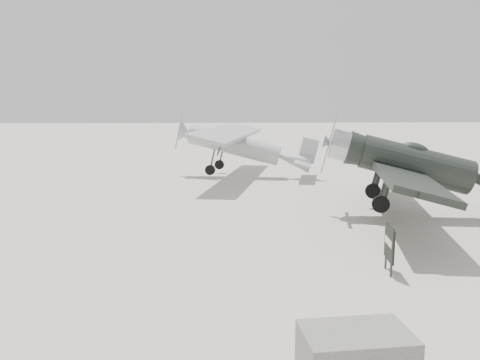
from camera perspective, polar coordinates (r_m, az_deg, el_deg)
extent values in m
plane|color=#ABA598|center=(14.71, 8.37, -7.97)|extent=(160.00, 160.00, 0.00)
cylinder|color=black|center=(18.95, 20.59, 1.67)|extent=(4.28, 2.12, 1.30)
cylinder|color=#A8AAAC|center=(18.61, 11.98, 1.94)|extent=(1.06, 1.30, 1.16)
cone|color=#A8AAAC|center=(18.59, 10.26, 1.99)|extent=(0.43, 0.58, 0.52)
cube|color=#A8AAAC|center=(18.59, 10.46, 1.98)|extent=(0.09, 0.18, 2.42)
ellipsoid|color=black|center=(18.85, 20.14, 3.43)|extent=(1.13, 0.83, 0.43)
cube|color=black|center=(18.88, 18.59, 0.75)|extent=(4.22, 11.34, 0.20)
cylinder|color=black|center=(17.84, 17.82, -3.88)|extent=(0.65, 0.28, 0.63)
cylinder|color=black|center=(20.27, 16.81, -2.24)|extent=(0.65, 0.28, 0.63)
cylinder|color=#333333|center=(17.71, 17.92, -1.92)|extent=(0.12, 0.12, 1.30)
cylinder|color=#333333|center=(20.16, 16.89, -0.50)|extent=(0.12, 0.12, 1.30)
cylinder|color=#A1A3A6|center=(27.36, -0.72, 4.31)|extent=(5.52, 2.36, 1.14)
cone|color=#A1A3A6|center=(26.88, 6.92, 4.14)|extent=(2.06, 1.44, 1.04)
cone|color=#A1A3A6|center=(28.12, -6.77, 4.39)|extent=(0.86, 1.20, 1.08)
cube|color=#A1A3A6|center=(28.25, -7.58, 4.40)|extent=(0.08, 0.15, 2.29)
cube|color=#A1A3A6|center=(27.40, -1.58, 5.67)|extent=(4.55, 11.58, 0.19)
cube|color=#A1A3A6|center=(26.84, 8.03, 4.22)|extent=(1.72, 3.66, 0.08)
cube|color=#A1A3A6|center=(26.78, 8.29, 5.65)|extent=(0.93, 0.30, 1.35)
cylinder|color=black|center=(26.64, -2.96, 0.72)|extent=(0.60, 0.28, 0.58)
cylinder|color=black|center=(28.84, -1.88, 1.42)|extent=(0.60, 0.28, 0.58)
cylinder|color=#333333|center=(26.55, -2.98, 1.99)|extent=(0.11, 0.11, 1.25)
cylinder|color=#333333|center=(28.76, -1.89, 2.59)|extent=(0.11, 0.11, 1.25)
cylinder|color=black|center=(26.87, 8.46, 3.44)|extent=(0.20, 0.11, 0.19)
cube|color=#5E5D57|center=(8.14, 13.92, -20.14)|extent=(1.79, 1.21, 0.85)
cylinder|color=#333333|center=(12.53, 18.04, -8.43)|extent=(0.07, 0.07, 1.28)
cylinder|color=#333333|center=(13.08, 17.44, -7.63)|extent=(0.07, 0.07, 1.28)
cube|color=black|center=(12.77, 17.77, -7.38)|extent=(0.17, 0.89, 0.89)
cube|color=#EDE6C3|center=(12.74, 17.63, -7.17)|extent=(0.09, 0.69, 0.18)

